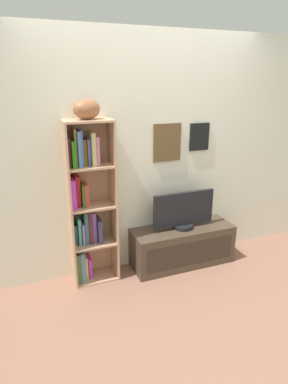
% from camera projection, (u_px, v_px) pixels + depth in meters
% --- Properties ---
extents(ground, '(5.20, 5.20, 0.04)m').
position_uv_depth(ground, '(192.00, 323.00, 2.86)').
color(ground, '#895D4B').
extents(back_wall, '(4.80, 0.08, 2.46)m').
position_uv_depth(back_wall, '(145.00, 156.00, 3.45)').
color(back_wall, silver).
rests_on(back_wall, ground).
extents(bookshelf, '(0.46, 0.28, 1.65)m').
position_uv_depth(bookshelf, '(87.00, 204.00, 3.23)').
color(bookshelf, tan).
rests_on(bookshelf, ground).
extents(football, '(0.30, 0.25, 0.18)m').
position_uv_depth(football, '(87.00, 109.00, 2.92)').
color(football, brown).
rests_on(football, bookshelf).
extents(tv_stand, '(1.14, 0.40, 0.44)m').
position_uv_depth(tv_stand, '(182.00, 246.00, 3.69)').
color(tv_stand, '#443529').
rests_on(tv_stand, ground).
extents(television, '(0.70, 0.22, 0.41)m').
position_uv_depth(television, '(184.00, 211.00, 3.56)').
color(television, black).
rests_on(television, tv_stand).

